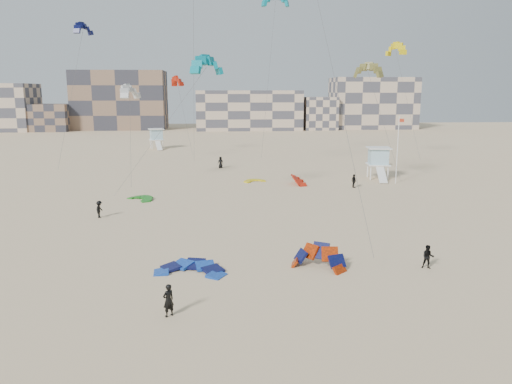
{
  "coord_description": "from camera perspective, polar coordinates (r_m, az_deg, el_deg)",
  "views": [
    {
      "loc": [
        0.93,
        -27.24,
        11.78
      ],
      "look_at": [
        3.33,
        6.0,
        5.02
      ],
      "focal_mm": 35.0,
      "sensor_mm": 36.0,
      "label": 1
    }
  ],
  "objects": [
    {
      "name": "kitesurfer_main",
      "position": [
        27.42,
        -9.98,
        -12.09
      ],
      "size": [
        0.78,
        0.75,
        1.8
      ],
      "primitive_type": "imported",
      "rotation": [
        0.0,
        0.0,
        3.83
      ],
      "color": "black",
      "rests_on": "ground"
    },
    {
      "name": "kite_ground_blue",
      "position": [
        33.79,
        -7.46,
        -9.04
      ],
      "size": [
        5.27,
        5.45,
        1.58
      ],
      "primitive_type": null,
      "rotation": [
        0.16,
        0.0,
        -0.24
      ],
      "color": "blue",
      "rests_on": "ground"
    },
    {
      "name": "lifeguard_tower_near",
      "position": [
        70.24,
        13.79,
        3.23
      ],
      "size": [
        3.37,
        6.05,
        4.3
      ],
      "rotation": [
        0.0,
        0.0,
        -0.12
      ],
      "color": "white",
      "rests_on": "ground"
    },
    {
      "name": "condo_fill_left",
      "position": [
        163.56,
        -22.5,
        7.87
      ],
      "size": [
        12.0,
        10.0,
        8.0
      ],
      "primitive_type": "cube",
      "color": "#7E614C",
      "rests_on": "ground"
    },
    {
      "name": "kite_fly_olive",
      "position": [
        61.49,
        12.67,
        13.26
      ],
      "size": [
        6.82,
        4.68,
        14.38
      ],
      "rotation": [
        0.0,
        0.0,
        -0.55
      ],
      "color": "brown",
      "rests_on": "ground"
    },
    {
      "name": "kite_fly_yellow",
      "position": [
        86.57,
        15.68,
        15.33
      ],
      "size": [
        5.64,
        7.44,
        18.39
      ],
      "rotation": [
        0.0,
        0.0,
        -1.15
      ],
      "color": "#E3BD05",
      "rests_on": "ground"
    },
    {
      "name": "flagpole",
      "position": [
        66.63,
        15.88,
        4.78
      ],
      "size": [
        0.71,
        0.11,
        8.69
      ],
      "color": "white",
      "rests_on": "ground"
    },
    {
      "name": "condo_west_b",
      "position": [
        164.2,
        -15.24,
        10.09
      ],
      "size": [
        28.0,
        14.0,
        18.0
      ],
      "primitive_type": "cube",
      "color": "#7E614C",
      "rests_on": "ground"
    },
    {
      "name": "condo_east",
      "position": [
        166.67,
        13.18,
        9.86
      ],
      "size": [
        26.0,
        14.0,
        16.0
      ],
      "primitive_type": "cube",
      "color": "#C7AC92",
      "rests_on": "ground"
    },
    {
      "name": "kite_ground_yellow",
      "position": [
        66.18,
        -0.19,
        1.2
      ],
      "size": [
        3.44,
        3.53,
        0.53
      ],
      "primitive_type": null,
      "rotation": [
        0.05,
        0.0,
        0.35
      ],
      "color": "#E3BD05",
      "rests_on": "ground"
    },
    {
      "name": "kite_fly_grey",
      "position": [
        64.36,
        -14.23,
        10.92
      ],
      "size": [
        4.43,
        8.78,
        11.97
      ],
      "rotation": [
        0.0,
        0.0,
        1.2
      ],
      "color": "white",
      "rests_on": "ground"
    },
    {
      "name": "condo_mid",
      "position": [
        157.61,
        -0.85,
        9.35
      ],
      "size": [
        32.0,
        16.0,
        12.0
      ],
      "primitive_type": "cube",
      "color": "#C7AC92",
      "rests_on": "ground"
    },
    {
      "name": "kite_fly_navy",
      "position": [
        77.51,
        -19.16,
        17.12
      ],
      "size": [
        5.81,
        6.27,
        20.47
      ],
      "rotation": [
        0.0,
        0.0,
        1.07
      ],
      "color": "#101146",
      "rests_on": "ground"
    },
    {
      "name": "kite_fly_teal_b",
      "position": [
        83.91,
        2.24,
        20.99
      ],
      "size": [
        4.35,
        4.13,
        26.15
      ],
      "rotation": [
        0.0,
        0.0,
        -0.01
      ],
      "color": "#049598",
      "rests_on": "ground"
    },
    {
      "name": "condo_fill_right",
      "position": [
        158.46,
        7.26,
        8.91
      ],
      "size": [
        10.0,
        10.0,
        10.0
      ],
      "primitive_type": "cube",
      "color": "#C7AC92",
      "rests_on": "ground"
    },
    {
      "name": "kite_ground_green",
      "position": [
        56.59,
        -12.99,
        -0.86
      ],
      "size": [
        4.45,
        4.43,
        0.96
      ],
      "primitive_type": null,
      "rotation": [
        0.12,
        0.0,
        -0.83
      ],
      "color": "#1C7A19",
      "rests_on": "ground"
    },
    {
      "name": "ground",
      "position": [
        29.69,
        -5.71,
        -11.98
      ],
      "size": [
        320.0,
        320.0,
        0.0
      ],
      "primitive_type": "plane",
      "color": "#D1B68C",
      "rests_on": "ground"
    },
    {
      "name": "kite_fly_teal_a",
      "position": [
        52.7,
        -5.65,
        14.05
      ],
      "size": [
        12.52,
        5.19,
        14.62
      ],
      "rotation": [
        0.0,
        0.0,
        0.71
      ],
      "color": "#049598",
      "rests_on": "ground"
    },
    {
      "name": "kite_ground_orange",
      "position": [
        34.51,
        7.07,
        -8.59
      ],
      "size": [
        5.16,
        5.13,
        3.77
      ],
      "primitive_type": null,
      "rotation": [
        0.96,
        0.0,
        -0.53
      ],
      "color": "#E73201",
      "rests_on": "ground"
    },
    {
      "name": "kite_fly_red",
      "position": [
        93.97,
        -9.0,
        12.3
      ],
      "size": [
        5.36,
        11.07,
        13.71
      ],
      "rotation": [
        0.0,
        0.0,
        2.06
      ],
      "color": "#B70E03",
      "rests_on": "ground"
    },
    {
      "name": "kitesurfer_b",
      "position": [
        35.79,
        19.06,
        -7.03
      ],
      "size": [
        0.95,
        0.85,
        1.63
      ],
      "primitive_type": "imported",
      "rotation": [
        0.0,
        0.0,
        -0.34
      ],
      "color": "black",
      "rests_on": "ground"
    },
    {
      "name": "kite_ground_red_far",
      "position": [
        64.55,
        4.95,
        0.9
      ],
      "size": [
        3.74,
        3.64,
        3.59
      ],
      "primitive_type": null,
      "rotation": [
        0.75,
        0.0,
        1.54
      ],
      "color": "#B70E03",
      "rests_on": "ground"
    },
    {
      "name": "kitesurfer_e",
      "position": [
        77.97,
        -4.07,
        3.4
      ],
      "size": [
        0.98,
        0.76,
        1.78
      ],
      "primitive_type": "imported",
      "rotation": [
        0.0,
        0.0,
        -0.24
      ],
      "color": "black",
      "rests_on": "ground"
    },
    {
      "name": "kitesurfer_d",
      "position": [
        63.03,
        11.12,
        1.25
      ],
      "size": [
        0.66,
        1.06,
        1.69
      ],
      "primitive_type": "imported",
      "rotation": [
        0.0,
        0.0,
        1.84
      ],
      "color": "black",
      "rests_on": "ground"
    },
    {
      "name": "kitesurfer_f",
      "position": [
        83.22,
        14.61,
        3.58
      ],
      "size": [
        1.36,
        1.72,
        1.83
      ],
      "primitive_type": "imported",
      "rotation": [
        0.0,
        0.0,
        -1.01
      ],
      "color": "black",
      "rests_on": "ground"
    },
    {
      "name": "lifeguard_tower_far",
      "position": [
        106.14,
        -11.31,
        5.98
      ],
      "size": [
        3.63,
        6.08,
        4.16
      ],
      "rotation": [
        0.0,
        0.0,
        0.27
      ],
      "color": "white",
      "rests_on": "ground"
    },
    {
      "name": "kitesurfer_c",
      "position": [
        49.44,
        -17.47,
        -1.89
      ],
      "size": [
        0.78,
        1.15,
        1.63
      ],
      "primitive_type": "imported",
      "rotation": [
        0.0,
        0.0,
        1.39
      ],
      "color": "black",
      "rests_on": "ground"
    }
  ]
}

